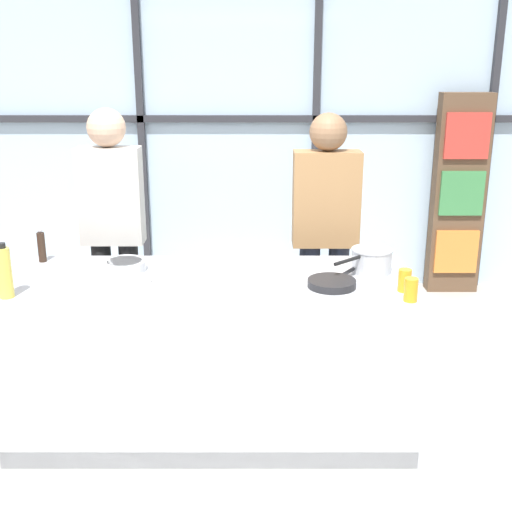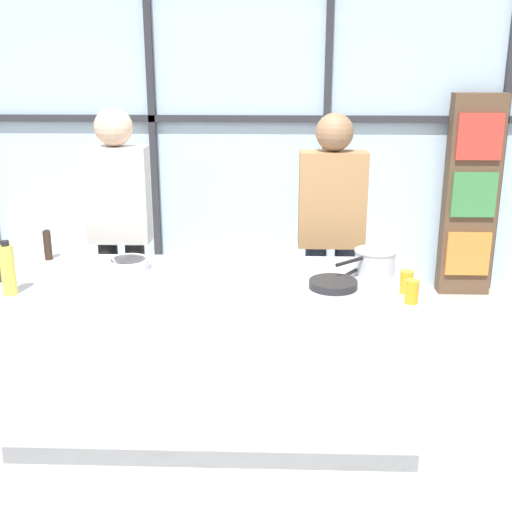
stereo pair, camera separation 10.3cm
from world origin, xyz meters
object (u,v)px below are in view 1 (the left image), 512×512
at_px(pepper_grinder, 44,246).
at_px(mixing_bowl, 127,265).
at_px(frying_pan, 335,283).
at_px(white_plate, 129,281).
at_px(oil_bottle, 7,272).
at_px(juice_glass_far, 407,281).
at_px(spectator_center_left, 328,227).
at_px(juice_glass_near, 414,290).
at_px(saucepan, 374,260).
at_px(spectator_far_left, 115,222).

bearing_deg(pepper_grinder, mixing_bowl, -17.94).
relative_size(frying_pan, white_plate, 1.53).
height_order(mixing_bowl, pepper_grinder, pepper_grinder).
distance_m(oil_bottle, pepper_grinder, 0.59).
bearing_deg(juice_glass_far, spectator_center_left, 107.09).
xyz_separation_m(oil_bottle, juice_glass_near, (2.01, -0.05, -0.07)).
relative_size(mixing_bowl, juice_glass_near, 2.04).
xyz_separation_m(white_plate, juice_glass_far, (1.45, -0.14, 0.05)).
bearing_deg(oil_bottle, saucepan, 11.97).
height_order(saucepan, juice_glass_near, saucepan).
xyz_separation_m(spectator_center_left, mixing_bowl, (-1.20, -0.65, -0.06)).
height_order(spectator_far_left, spectator_center_left, spectator_far_left).
relative_size(saucepan, oil_bottle, 1.25).
bearing_deg(spectator_far_left, oil_bottle, 74.22).
bearing_deg(spectator_far_left, mixing_bowl, 107.09).
distance_m(frying_pan, pepper_grinder, 1.72).
bearing_deg(spectator_far_left, frying_pan, 145.64).
relative_size(spectator_far_left, frying_pan, 4.30).
bearing_deg(juice_glass_far, oil_bottle, -177.51).
relative_size(frying_pan, saucepan, 1.15).
height_order(spectator_far_left, oil_bottle, spectator_far_left).
xyz_separation_m(spectator_center_left, juice_glass_far, (0.30, -0.99, -0.03)).
xyz_separation_m(saucepan, pepper_grinder, (-1.90, 0.19, 0.02)).
height_order(saucepan, white_plate, saucepan).
distance_m(saucepan, pepper_grinder, 1.91).
xyz_separation_m(frying_pan, pepper_grinder, (-1.66, 0.43, 0.07)).
xyz_separation_m(juice_glass_near, juice_glass_far, (0.00, 0.14, 0.00)).
xyz_separation_m(mixing_bowl, juice_glass_far, (1.50, -0.34, 0.03)).
distance_m(spectator_far_left, oil_bottle, 1.12).
bearing_deg(pepper_grinder, oil_bottle, -89.03).
xyz_separation_m(spectator_far_left, pepper_grinder, (-0.31, -0.49, -0.03)).
distance_m(oil_bottle, juice_glass_near, 2.01).
bearing_deg(white_plate, mixing_bowl, 104.24).
distance_m(spectator_center_left, saucepan, 0.70).
distance_m(spectator_center_left, juice_glass_near, 1.17).
height_order(saucepan, pepper_grinder, pepper_grinder).
relative_size(saucepan, white_plate, 1.33).
xyz_separation_m(spectator_far_left, mixing_bowl, (0.20, -0.65, -0.09)).
height_order(spectator_far_left, juice_glass_far, spectator_far_left).
bearing_deg(spectator_far_left, juice_glass_far, 149.81).
height_order(oil_bottle, juice_glass_near, oil_bottle).
bearing_deg(pepper_grinder, spectator_center_left, 15.81).
relative_size(pepper_grinder, juice_glass_near, 1.72).
xyz_separation_m(spectator_far_left, frying_pan, (1.34, -0.92, -0.10)).
height_order(spectator_center_left, white_plate, spectator_center_left).
xyz_separation_m(saucepan, white_plate, (-1.34, -0.18, -0.06)).
bearing_deg(oil_bottle, frying_pan, 5.53).
relative_size(juice_glass_near, juice_glass_far, 1.00).
bearing_deg(spectator_center_left, spectator_far_left, -0.00).
height_order(spectator_center_left, saucepan, spectator_center_left).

